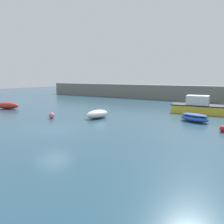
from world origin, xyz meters
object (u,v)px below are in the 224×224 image
(cabin_cruiser_white, at_px, (201,107))
(mooring_buoy_pink, at_px, (52,115))
(mooring_buoy_red, at_px, (223,129))
(rowboat_blue_near, at_px, (8,106))
(open_tender_yellow, at_px, (97,114))
(rowboat_with_red_cover, at_px, (194,118))

(cabin_cruiser_white, xyz_separation_m, mooring_buoy_pink, (-11.80, -11.02, -0.43))
(mooring_buoy_pink, bearing_deg, mooring_buoy_red, 11.37)
(rowboat_blue_near, distance_m, open_tender_yellow, 13.49)
(rowboat_with_red_cover, bearing_deg, mooring_buoy_red, 152.05)
(cabin_cruiser_white, relative_size, rowboat_blue_near, 1.95)
(rowboat_with_red_cover, bearing_deg, rowboat_blue_near, 30.64)
(cabin_cruiser_white, distance_m, rowboat_blue_near, 23.54)
(rowboat_blue_near, relative_size, mooring_buoy_red, 7.34)
(open_tender_yellow, height_order, rowboat_with_red_cover, open_tender_yellow)
(rowboat_blue_near, bearing_deg, mooring_buoy_red, -13.73)
(mooring_buoy_pink, bearing_deg, rowboat_blue_near, 170.87)
(rowboat_with_red_cover, relative_size, mooring_buoy_pink, 5.26)
(rowboat_blue_near, relative_size, rowboat_with_red_cover, 1.15)
(rowboat_with_red_cover, xyz_separation_m, mooring_buoy_pink, (-12.22, -5.85, -0.08))
(cabin_cruiser_white, bearing_deg, open_tender_yellow, -139.10)
(rowboat_with_red_cover, xyz_separation_m, mooring_buoy_red, (2.62, -2.86, -0.13))
(rowboat_with_red_cover, distance_m, mooring_buoy_red, 3.88)
(mooring_buoy_red, bearing_deg, cabin_cruiser_white, 110.70)
(cabin_cruiser_white, bearing_deg, mooring_buoy_red, -74.63)
(rowboat_blue_near, xyz_separation_m, mooring_buoy_red, (24.59, 1.42, -0.18))
(rowboat_blue_near, bearing_deg, cabin_cruiser_white, 6.65)
(open_tender_yellow, xyz_separation_m, mooring_buoy_red, (11.14, 0.42, -0.17))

